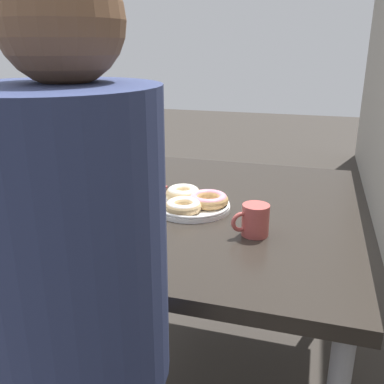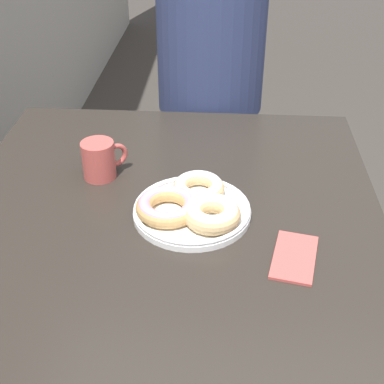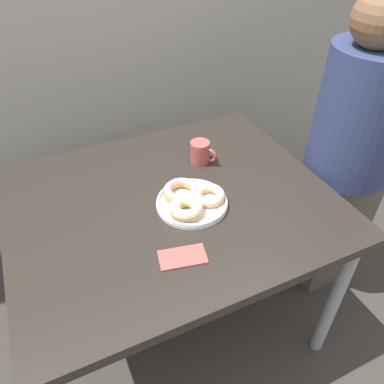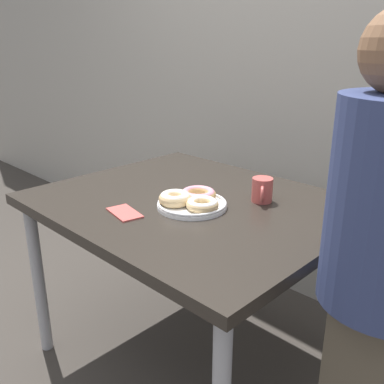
{
  "view_description": "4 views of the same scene",
  "coord_description": "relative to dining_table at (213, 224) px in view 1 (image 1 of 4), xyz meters",
  "views": [
    {
      "loc": [
        1.33,
        0.64,
        1.26
      ],
      "look_at": [
        0.06,
        0.26,
        0.8
      ],
      "focal_mm": 40.0,
      "sensor_mm": 36.0,
      "label": 1
    },
    {
      "loc": [
        -0.87,
        0.2,
        1.42
      ],
      "look_at": [
        0.06,
        0.26,
        0.8
      ],
      "focal_mm": 50.0,
      "sensor_mm": 36.0,
      "label": 2
    },
    {
      "loc": [
        -0.36,
        -0.64,
        1.62
      ],
      "look_at": [
        0.06,
        0.26,
        0.8
      ],
      "focal_mm": 35.0,
      "sensor_mm": 36.0,
      "label": 3
    },
    {
      "loc": [
        1.07,
        -0.77,
        1.31
      ],
      "look_at": [
        0.06,
        0.26,
        0.8
      ],
      "focal_mm": 40.0,
      "sensor_mm": 36.0,
      "label": 4
    }
  ],
  "objects": [
    {
      "name": "person_figure",
      "position": [
        0.77,
        -0.07,
        0.08
      ],
      "size": [
        0.35,
        0.34,
        1.39
      ],
      "color": "brown",
      "rests_on": "ground_plane"
    },
    {
      "name": "napkin",
      "position": [
        -0.07,
        -0.27,
        0.07
      ],
      "size": [
        0.16,
        0.11,
        0.01
      ],
      "color": "#BC4C47",
      "rests_on": "dining_table"
    },
    {
      "name": "coffee_mug",
      "position": [
        0.2,
        0.17,
        0.12
      ],
      "size": [
        0.09,
        0.1,
        0.09
      ],
      "color": "#B74C47",
      "rests_on": "dining_table"
    },
    {
      "name": "donut_plate",
      "position": [
        0.05,
        -0.06,
        0.1
      ],
      "size": [
        0.27,
        0.27,
        0.06
      ],
      "color": "white",
      "rests_on": "dining_table"
    },
    {
      "name": "dining_table",
      "position": [
        0.0,
        0.0,
        0.0
      ],
      "size": [
        1.15,
        0.95,
        0.74
      ],
      "color": "#28231E",
      "rests_on": "ground_plane"
    },
    {
      "name": "ground_plane",
      "position": [
        0.0,
        -0.32,
        -0.67
      ],
      "size": [
        14.0,
        14.0,
        0.0
      ],
      "primitive_type": "plane",
      "color": "#38332D"
    }
  ]
}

